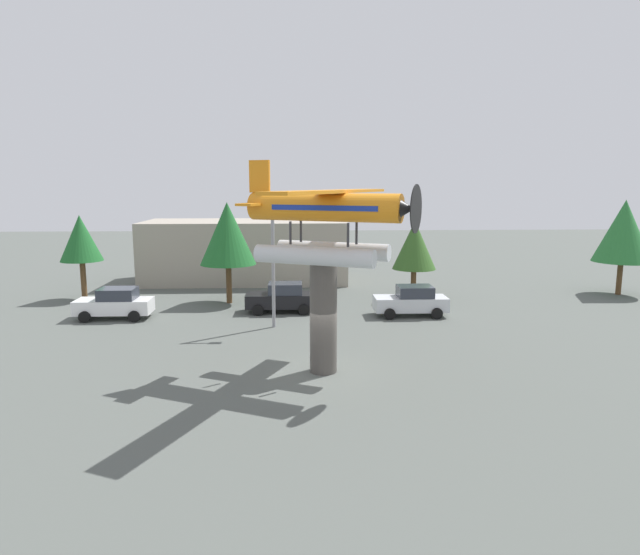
{
  "coord_description": "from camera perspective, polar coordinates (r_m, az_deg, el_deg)",
  "views": [
    {
      "loc": [
        -1.14,
        -21.82,
        7.58
      ],
      "look_at": [
        0.0,
        3.0,
        3.4
      ],
      "focal_mm": 31.27,
      "sensor_mm": 36.0,
      "label": 1
    }
  ],
  "objects": [
    {
      "name": "tree_center_back",
      "position": [
        37.42,
        9.64,
        3.27
      ],
      "size": [
        2.88,
        2.88,
        5.2
      ],
      "color": "brown",
      "rests_on": "ground"
    },
    {
      "name": "display_pedestal",
      "position": [
        22.49,
        0.35,
        -4.12
      ],
      "size": [
        1.1,
        1.1,
        4.53
      ],
      "primitive_type": "cylinder",
      "color": "#4C4742",
      "rests_on": "ground"
    },
    {
      "name": "streetlight_primary",
      "position": [
        29.32,
        -4.42,
        2.85
      ],
      "size": [
        1.84,
        0.28,
        7.11
      ],
      "color": "gray",
      "rests_on": "ground"
    },
    {
      "name": "car_mid_black",
      "position": [
        33.37,
        -3.9,
        -2.05
      ],
      "size": [
        4.2,
        2.02,
        1.76
      ],
      "rotation": [
        0.0,
        0.0,
        3.14
      ],
      "color": "black",
      "rests_on": "ground"
    },
    {
      "name": "car_near_white",
      "position": [
        33.75,
        -20.25,
        -2.5
      ],
      "size": [
        4.2,
        2.02,
        1.76
      ],
      "rotation": [
        0.0,
        0.0,
        3.14
      ],
      "color": "white",
      "rests_on": "ground"
    },
    {
      "name": "tree_east",
      "position": [
        35.82,
        -9.44,
        4.44
      ],
      "size": [
        3.56,
        3.56,
        6.47
      ],
      "color": "brown",
      "rests_on": "ground"
    },
    {
      "name": "ground_plane",
      "position": [
        23.13,
        0.34,
        -9.58
      ],
      "size": [
        140.0,
        140.0,
        0.0
      ],
      "primitive_type": "plane",
      "color": "#515651"
    },
    {
      "name": "floatplane_monument",
      "position": [
        21.84,
        0.68,
        5.94
      ],
      "size": [
        7.15,
        9.89,
        4.0
      ],
      "rotation": [
        0.0,
        0.0,
        -0.44
      ],
      "color": "silver",
      "rests_on": "display_pedestal"
    },
    {
      "name": "car_far_silver",
      "position": [
        32.78,
        9.34,
        -2.37
      ],
      "size": [
        4.2,
        2.02,
        1.76
      ],
      "rotation": [
        0.0,
        0.0,
        3.14
      ],
      "color": "silver",
      "rests_on": "ground"
    },
    {
      "name": "tree_far_east",
      "position": [
        43.39,
        28.64,
        4.18
      ],
      "size": [
        3.82,
        3.82,
        6.54
      ],
      "color": "brown",
      "rests_on": "ground"
    },
    {
      "name": "storefront_building",
      "position": [
        44.3,
        -7.59,
        2.71
      ],
      "size": [
        15.6,
        6.57,
        4.74
      ],
      "primitive_type": "cube",
      "color": "#9E9384",
      "rests_on": "ground"
    },
    {
      "name": "tree_west",
      "position": [
        39.79,
        -23.3,
        3.67
      ],
      "size": [
        2.72,
        2.72,
        5.59
      ],
      "color": "brown",
      "rests_on": "ground"
    }
  ]
}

